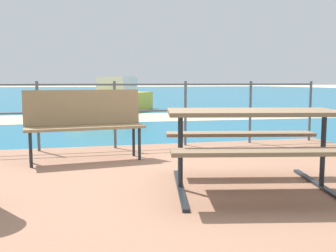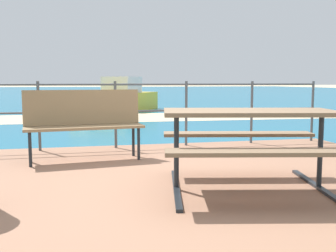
% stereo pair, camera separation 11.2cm
% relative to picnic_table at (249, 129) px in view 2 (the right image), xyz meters
% --- Properties ---
extents(ground_plane, '(240.00, 240.00, 0.00)m').
position_rel_picnic_table_xyz_m(ground_plane, '(-0.48, 0.39, -0.67)').
color(ground_plane, beige).
extents(patio_paving, '(6.40, 5.20, 0.06)m').
position_rel_picnic_table_xyz_m(patio_paving, '(-0.48, 0.39, -0.64)').
color(patio_paving, '#996B51').
rests_on(patio_paving, ground).
extents(sea_water, '(90.00, 90.00, 0.01)m').
position_rel_picnic_table_xyz_m(sea_water, '(-0.48, 40.39, -0.66)').
color(sea_water, '#196B8E').
rests_on(sea_water, ground).
extents(beach_strip, '(54.06, 4.56, 0.01)m').
position_rel_picnic_table_xyz_m(beach_strip, '(-0.48, 8.70, -0.66)').
color(beach_strip, beige).
rests_on(beach_strip, ground).
extents(picnic_table, '(1.92, 1.72, 0.79)m').
position_rel_picnic_table_xyz_m(picnic_table, '(0.00, 0.00, 0.00)').
color(picnic_table, '#7A6047').
rests_on(picnic_table, patio_paving).
extents(park_bench, '(1.60, 0.59, 0.96)m').
position_rel_picnic_table_xyz_m(park_bench, '(-1.58, 1.86, -0.04)').
color(park_bench, '#8C704C').
rests_on(park_bench, patio_paving).
extents(railing_fence, '(5.94, 0.04, 1.08)m').
position_rel_picnic_table_xyz_m(railing_fence, '(-0.48, 2.76, 0.06)').
color(railing_fence, '#4C5156').
rests_on(railing_fence, patio_paving).
extents(boat_near, '(3.58, 4.49, 1.31)m').
position_rel_picnic_table_xyz_m(boat_near, '(-0.27, 11.27, -0.21)').
color(boat_near, yellow).
rests_on(boat_near, sea_water).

